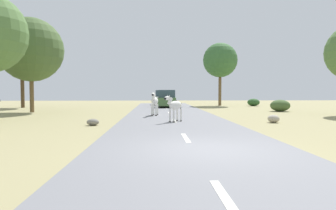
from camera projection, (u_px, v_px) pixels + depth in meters
ground_plane at (205, 151)px, 8.42m from camera, size 90.00×90.00×0.00m
road at (193, 150)px, 8.40m from camera, size 6.00×64.00×0.05m
lane_markings at (198, 157)px, 7.41m from camera, size 0.16×56.00×0.01m
zebra_0 at (155, 101)px, 19.96m from camera, size 0.58×1.68×1.59m
zebra_2 at (175, 106)px, 15.84m from camera, size 1.14×1.27×1.43m
car_0 at (162, 98)px, 35.99m from camera, size 2.10×4.38×1.74m
car_1 at (167, 99)px, 30.52m from camera, size 2.21×4.43×1.74m
tree_1 at (22, 56)px, 30.06m from camera, size 5.34×5.34×6.19m
tree_2 at (31, 50)px, 23.39m from camera, size 4.98×4.98×7.39m
tree_3 at (220, 60)px, 34.41m from camera, size 3.94×3.94×7.20m
bush_0 at (280, 106)px, 24.71m from camera, size 1.61×1.45×0.97m
bush_2 at (253, 102)px, 33.82m from camera, size 1.37×1.23×0.82m
rock_0 at (93, 122)px, 14.58m from camera, size 0.60×0.47×0.33m
rock_1 at (274, 119)px, 15.89m from camera, size 0.61×0.61×0.42m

